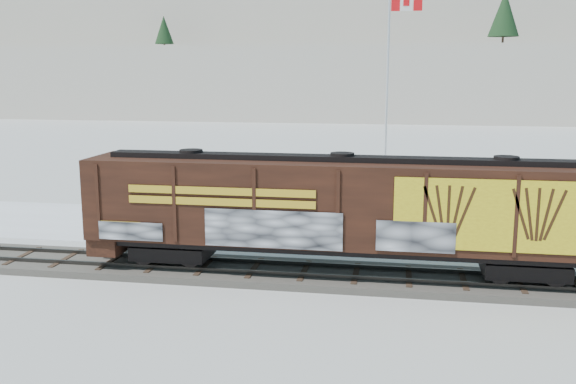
% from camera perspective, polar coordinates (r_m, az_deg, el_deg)
% --- Properties ---
extents(ground, '(500.00, 500.00, 0.00)m').
position_cam_1_polar(ground, '(25.59, -3.01, -7.38)').
color(ground, white).
rests_on(ground, ground).
extents(rail_track, '(50.00, 3.40, 0.43)m').
position_cam_1_polar(rail_track, '(25.54, -3.01, -7.07)').
color(rail_track, '#59544C').
rests_on(rail_track, ground).
extents(parking_strip, '(40.00, 8.00, 0.03)m').
position_cam_1_polar(parking_strip, '(32.66, -0.09, -3.34)').
color(parking_strip, white).
rests_on(parking_strip, ground).
extents(hillside, '(360.00, 110.00, 93.00)m').
position_cam_1_polar(hillside, '(163.72, 8.09, 12.83)').
color(hillside, white).
rests_on(hillside, ground).
extents(hopper_railcar, '(19.58, 3.06, 4.40)m').
position_cam_1_polar(hopper_railcar, '(24.32, 4.78, -1.29)').
color(hopper_railcar, black).
rests_on(hopper_railcar, rail_track).
extents(flagpole, '(2.30, 0.90, 12.51)m').
position_cam_1_polar(flagpole, '(38.57, 8.87, 5.75)').
color(flagpole, silver).
rests_on(flagpole, ground).
extents(car_silver, '(5.33, 2.84, 1.72)m').
position_cam_1_polar(car_silver, '(32.64, -11.83, -2.00)').
color(car_silver, silver).
rests_on(car_silver, parking_strip).
extents(car_white, '(4.95, 3.37, 1.54)m').
position_cam_1_polar(car_white, '(32.55, -8.96, -2.10)').
color(car_white, white).
rests_on(car_white, parking_strip).
extents(car_dark, '(5.41, 2.96, 1.49)m').
position_cam_1_polar(car_dark, '(30.64, 4.05, -2.85)').
color(car_dark, '#202229').
rests_on(car_dark, parking_strip).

